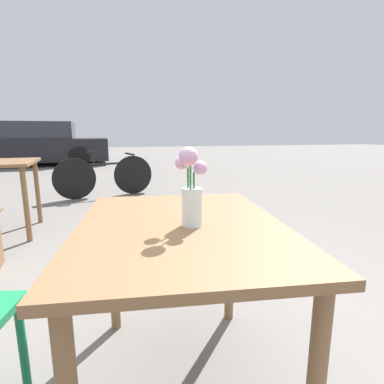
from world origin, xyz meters
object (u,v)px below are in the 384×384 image
(parked_car, at_px, (32,145))
(flower_vase, at_px, (191,195))
(table_front, at_px, (181,248))
(bicycle, at_px, (105,176))

(parked_car, bearing_deg, flower_vase, -73.19)
(table_front, height_order, flower_vase, flower_vase)
(table_front, xyz_separation_m, bicycle, (-0.44, 3.98, -0.28))
(flower_vase, relative_size, parked_car, 0.06)
(flower_vase, distance_m, parked_car, 9.91)
(flower_vase, relative_size, bicycle, 0.18)
(table_front, distance_m, parked_car, 9.85)
(table_front, height_order, bicycle, bicycle)
(bicycle, bearing_deg, parked_car, 113.73)
(table_front, distance_m, flower_vase, 0.22)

